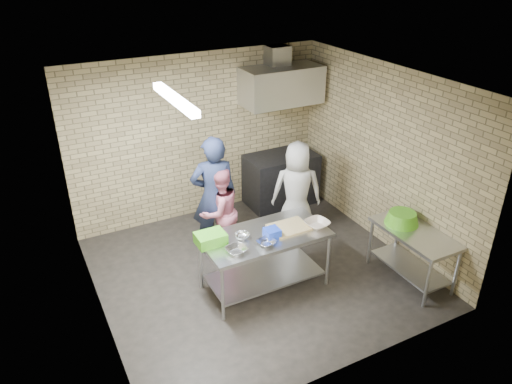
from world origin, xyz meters
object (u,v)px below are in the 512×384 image
Objects in this scene: bottle_red at (278,87)px; bottle_green at (299,85)px; prep_table at (265,260)px; green_crate at (211,239)px; stove at (281,179)px; green_basin at (402,218)px; man_navy at (214,196)px; woman_pink at (220,212)px; woman_white at (297,191)px; side_counter at (411,255)px; blue_tub at (272,233)px.

bottle_green is (0.40, 0.00, -0.01)m from bottle_red.
green_crate is (-0.70, 0.12, 0.48)m from prep_table.
bottle_red reaches higher than prep_table.
bottle_red is (0.05, 0.24, 1.58)m from stove.
man_navy is at bearing 141.93° from green_basin.
woman_white is (1.24, -0.10, 0.09)m from woman_pink.
man_navy is at bearing -151.62° from bottle_green.
bottle_green reaches higher than stove.
green_crate is 2.02× the size of bottle_red.
side_counter is 3.44m from bottle_red.
woman_pink is (-1.59, -0.96, 0.24)m from stove.
prep_table is at bearing 68.44° from woman_white.
green_basin is 0.25× the size of man_navy.
blue_tub is at bearing 117.80° from man_navy.
blue_tub reaches higher than green_basin.
green_basin is 3.01m from bottle_red.
prep_table is 1.23m from man_navy.
green_crate is 1.08m from man_navy.
side_counter is at bearing -90.00° from bottle_green.
woman_pink reaches higher than prep_table.
green_crate is 1.06m from woman_pink.
woman_white is at bearing -173.14° from man_navy.
woman_pink is at bearing 138.67° from side_counter.
prep_table is 2.42m from stove.
stove is 0.87× the size of woman_pink.
bottle_green reaches higher than green_basin.
green_crate is at bearing 78.86° from man_navy.
bottle_red is at bearing 97.62° from side_counter.
bottle_red is at bearing 56.87° from prep_table.
green_basin is at bearing -15.91° from prep_table.
prep_table reaches higher than side_counter.
blue_tub is 1.23m from man_navy.
woman_white is at bearing -121.44° from bottle_green.
bottle_red is at bearing 97.90° from green_basin.
bottle_green is 2.71m from woman_pink.
green_basin reaches higher than stove.
bottle_red is (1.40, 2.32, 1.15)m from blue_tub.
green_basin reaches higher than side_counter.
woman_pink is (-2.02, 1.54, -0.15)m from green_basin.
bottle_green reaches higher than man_navy.
woman_white is at bearing 118.14° from green_basin.
green_crate is at bearing 165.77° from green_basin.
bottle_red reaches higher than side_counter.
woman_pink reaches higher than green_crate.
prep_table is 2.00m from side_counter.
bottle_green is at bearing 90.00° from side_counter.
green_basin is 2.98m from bottle_green.
woman_pink is (0.05, -0.07, -0.23)m from man_navy.
prep_table is 1.19× the size of woman_pink.
green_basin is (1.78, -0.42, -0.04)m from blue_tub.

